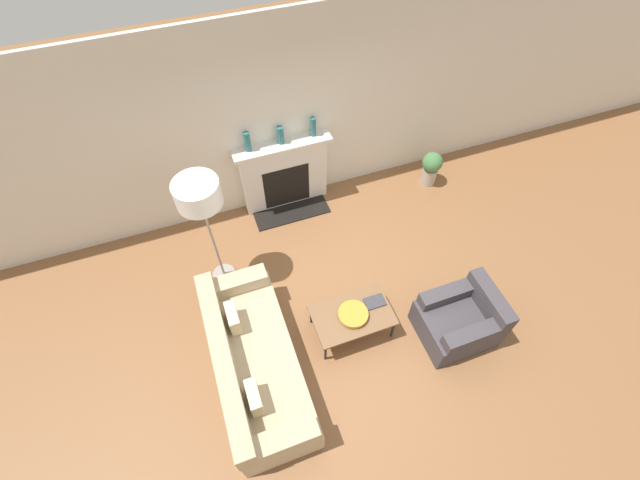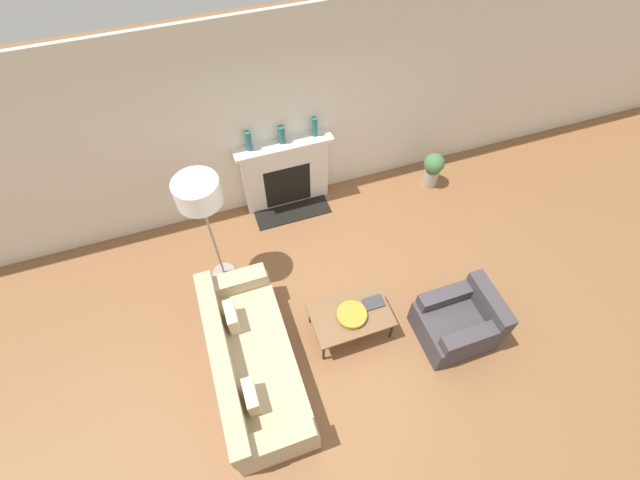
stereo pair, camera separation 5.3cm
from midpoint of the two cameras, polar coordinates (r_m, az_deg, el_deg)
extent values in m
plane|color=brown|center=(5.64, 3.48, -11.11)|extent=(18.00, 18.00, 0.00)
cube|color=silver|center=(6.01, -5.01, 15.82)|extent=(18.00, 0.06, 2.90)
cube|color=silver|center=(6.47, -5.03, 8.67)|extent=(1.28, 0.20, 1.12)
cube|color=black|center=(6.52, -4.71, 7.20)|extent=(0.71, 0.04, 0.73)
cube|color=black|center=(6.69, -4.00, 3.72)|extent=(1.15, 0.40, 0.02)
cube|color=silver|center=(6.06, -5.34, 12.46)|extent=(1.40, 0.28, 0.05)
cube|color=tan|center=(5.23, -8.52, -16.01)|extent=(0.86, 2.13, 0.44)
cube|color=tan|center=(4.89, -13.05, -15.42)|extent=(0.20, 2.13, 0.34)
cube|color=tan|center=(4.63, -5.74, -25.08)|extent=(0.79, 0.22, 0.20)
cube|color=tan|center=(5.39, -11.51, -5.68)|extent=(0.79, 0.22, 0.20)
cube|color=beige|center=(4.73, -9.10, -20.02)|extent=(0.12, 0.32, 0.28)
cube|color=beige|center=(5.11, -11.80, -10.14)|extent=(0.12, 0.32, 0.28)
cube|color=#423D42|center=(5.64, 17.38, -10.63)|extent=(0.87, 0.75, 0.42)
cube|color=#423D42|center=(5.50, 21.44, -7.56)|extent=(0.18, 0.75, 0.32)
cube|color=#423D42|center=(5.49, 16.61, -6.81)|extent=(0.79, 0.18, 0.16)
cube|color=#423D42|center=(5.32, 19.71, -11.74)|extent=(0.79, 0.18, 0.16)
cube|color=brown|center=(5.27, 4.05, -9.93)|extent=(0.97, 0.61, 0.03)
cylinder|color=black|center=(5.27, 0.44, -14.79)|extent=(0.03, 0.03, 0.36)
cylinder|color=black|center=(5.46, 9.41, -11.65)|extent=(0.03, 0.03, 0.36)
cylinder|color=black|center=(5.48, -1.49, -10.00)|extent=(0.03, 0.03, 0.36)
cylinder|color=black|center=(5.67, 7.11, -7.19)|extent=(0.03, 0.03, 0.36)
cylinder|color=#BC8E2D|center=(5.24, 4.13, -9.99)|extent=(0.13, 0.13, 0.02)
cylinder|color=#BC8E2D|center=(5.21, 4.15, -9.83)|extent=(0.37, 0.37, 0.05)
cube|color=#38383D|center=(5.35, 7.03, -8.18)|extent=(0.25, 0.17, 0.02)
cylinder|color=gray|center=(6.14, -12.90, -4.42)|extent=(0.31, 0.31, 0.03)
cylinder|color=gray|center=(5.52, -14.31, -0.11)|extent=(0.03, 0.03, 1.51)
cylinder|color=white|center=(4.89, -16.32, 5.99)|extent=(0.52, 0.52, 0.30)
cylinder|color=#28666B|center=(5.91, -9.92, 12.79)|extent=(0.09, 0.09, 0.29)
cylinder|color=#28666B|center=(5.98, -5.57, 13.75)|extent=(0.10, 0.10, 0.26)
cylinder|color=#28666B|center=(6.07, -1.18, 14.87)|extent=(0.08, 0.08, 0.29)
cylinder|color=#B2A899|center=(7.25, 14.09, 8.35)|extent=(0.24, 0.24, 0.29)
sphere|color=#477A47|center=(7.05, 14.56, 10.02)|extent=(0.32, 0.32, 0.32)
camera|label=1|loc=(0.03, -90.26, -0.35)|focal=24.00mm
camera|label=2|loc=(0.03, 89.74, 0.35)|focal=24.00mm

